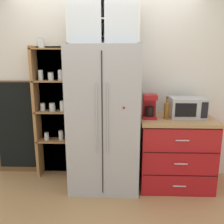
{
  "coord_description": "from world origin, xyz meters",
  "views": [
    {
      "loc": [
        0.2,
        -2.95,
        1.69
      ],
      "look_at": [
        0.1,
        0.01,
        1.01
      ],
      "focal_mm": 37.89,
      "sensor_mm": 36.0,
      "label": 1
    }
  ],
  "objects_px": {
    "microwave": "(187,107)",
    "chalkboard_menu": "(16,128)",
    "coffee_maker": "(149,106)",
    "mug_charcoal": "(178,115)",
    "refrigerator": "(104,119)",
    "bottle_green": "(178,110)",
    "bottle_amber": "(167,109)"
  },
  "relations": [
    {
      "from": "microwave",
      "to": "refrigerator",
      "type": "bearing_deg",
      "value": -175.8
    },
    {
      "from": "mug_charcoal",
      "to": "microwave",
      "type": "bearing_deg",
      "value": 36.43
    },
    {
      "from": "coffee_maker",
      "to": "microwave",
      "type": "bearing_deg",
      "value": 4.87
    },
    {
      "from": "bottle_green",
      "to": "microwave",
      "type": "bearing_deg",
      "value": 28.47
    },
    {
      "from": "microwave",
      "to": "chalkboard_menu",
      "type": "relative_size",
      "value": 0.32
    },
    {
      "from": "bottle_amber",
      "to": "bottle_green",
      "type": "distance_m",
      "value": 0.15
    },
    {
      "from": "mug_charcoal",
      "to": "chalkboard_menu",
      "type": "xyz_separation_m",
      "value": [
        -2.27,
        0.34,
        -0.28
      ]
    },
    {
      "from": "bottle_amber",
      "to": "chalkboard_menu",
      "type": "height_order",
      "value": "chalkboard_menu"
    },
    {
      "from": "mug_charcoal",
      "to": "chalkboard_menu",
      "type": "distance_m",
      "value": 2.31
    },
    {
      "from": "microwave",
      "to": "bottle_amber",
      "type": "distance_m",
      "value": 0.3
    },
    {
      "from": "chalkboard_menu",
      "to": "microwave",
      "type": "bearing_deg",
      "value": -5.78
    },
    {
      "from": "refrigerator",
      "to": "bottle_green",
      "type": "relative_size",
      "value": 7.43
    },
    {
      "from": "mug_charcoal",
      "to": "bottle_green",
      "type": "height_order",
      "value": "bottle_green"
    },
    {
      "from": "refrigerator",
      "to": "mug_charcoal",
      "type": "xyz_separation_m",
      "value": [
        0.94,
        -0.02,
        0.06
      ]
    },
    {
      "from": "refrigerator",
      "to": "bottle_green",
      "type": "bearing_deg",
      "value": 0.43
    },
    {
      "from": "refrigerator",
      "to": "mug_charcoal",
      "type": "distance_m",
      "value": 0.94
    },
    {
      "from": "bottle_amber",
      "to": "chalkboard_menu",
      "type": "xyz_separation_m",
      "value": [
        -2.12,
        0.34,
        -0.37
      ]
    },
    {
      "from": "microwave",
      "to": "mug_charcoal",
      "type": "bearing_deg",
      "value": -143.57
    },
    {
      "from": "coffee_maker",
      "to": "chalkboard_menu",
      "type": "relative_size",
      "value": 0.22
    },
    {
      "from": "bottle_amber",
      "to": "chalkboard_menu",
      "type": "distance_m",
      "value": 2.18
    },
    {
      "from": "coffee_maker",
      "to": "chalkboard_menu",
      "type": "height_order",
      "value": "chalkboard_menu"
    },
    {
      "from": "bottle_green",
      "to": "chalkboard_menu",
      "type": "height_order",
      "value": "chalkboard_menu"
    },
    {
      "from": "refrigerator",
      "to": "microwave",
      "type": "distance_m",
      "value": 1.09
    },
    {
      "from": "bottle_green",
      "to": "bottle_amber",
      "type": "bearing_deg",
      "value": -168.73
    },
    {
      "from": "refrigerator",
      "to": "microwave",
      "type": "height_order",
      "value": "refrigerator"
    },
    {
      "from": "microwave",
      "to": "bottle_green",
      "type": "distance_m",
      "value": 0.15
    },
    {
      "from": "coffee_maker",
      "to": "bottle_amber",
      "type": "xyz_separation_m",
      "value": [
        0.21,
        -0.06,
        -0.03
      ]
    },
    {
      "from": "microwave",
      "to": "bottle_amber",
      "type": "bearing_deg",
      "value": -160.21
    },
    {
      "from": "coffee_maker",
      "to": "chalkboard_menu",
      "type": "xyz_separation_m",
      "value": [
        -1.91,
        0.29,
        -0.39
      ]
    },
    {
      "from": "coffee_maker",
      "to": "mug_charcoal",
      "type": "height_order",
      "value": "coffee_maker"
    },
    {
      "from": "coffee_maker",
      "to": "bottle_green",
      "type": "distance_m",
      "value": 0.37
    },
    {
      "from": "refrigerator",
      "to": "mug_charcoal",
      "type": "height_order",
      "value": "refrigerator"
    }
  ]
}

